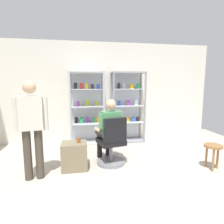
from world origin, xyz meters
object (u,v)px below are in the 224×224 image
object	(u,v)px
display_cabinet_right	(127,107)
office_chair	(112,145)
display_cabinet_left	(87,107)
storage_crate	(74,156)
tea_glass	(79,140)
standing_customer	(32,124)
wooden_stool	(213,150)
seated_shopkeeper	(109,128)

from	to	relation	value
display_cabinet_right	office_chair	xyz separation A→B (m)	(-0.69, -1.52, -0.57)
display_cabinet_left	storage_crate	bearing A→B (deg)	-101.00
storage_crate	tea_glass	xyz separation A→B (m)	(0.08, -0.01, 0.30)
tea_glass	standing_customer	world-z (taller)	standing_customer
display_cabinet_right	standing_customer	size ratio (longest dim) A/B	1.17
display_cabinet_left	wooden_stool	size ratio (longest dim) A/B	4.07
seated_shopkeeper	tea_glass	bearing A→B (deg)	-158.00
display_cabinet_left	tea_glass	bearing A→B (deg)	-97.97
display_cabinet_left	seated_shopkeeper	distance (m)	1.43
storage_crate	tea_glass	bearing A→B (deg)	-9.21
seated_shopkeeper	wooden_stool	world-z (taller)	seated_shopkeeper
display_cabinet_right	storage_crate	distance (m)	2.24
display_cabinet_left	wooden_stool	xyz separation A→B (m)	(2.23, -2.03, -0.59)
display_cabinet_right	standing_customer	xyz separation A→B (m)	(-2.07, -1.85, -0.03)
seated_shopkeeper	storage_crate	world-z (taller)	seated_shopkeeper
display_cabinet_left	storage_crate	world-z (taller)	display_cabinet_left
storage_crate	wooden_stool	distance (m)	2.58
office_chair	seated_shopkeeper	xyz separation A→B (m)	(-0.04, 0.16, 0.32)
display_cabinet_left	office_chair	distance (m)	1.67
standing_customer	wooden_stool	bearing A→B (deg)	-3.20
storage_crate	standing_customer	size ratio (longest dim) A/B	0.31
wooden_stool	tea_glass	bearing A→B (deg)	170.19
display_cabinet_right	seated_shopkeeper	world-z (taller)	display_cabinet_right
storage_crate	standing_customer	distance (m)	0.98
seated_shopkeeper	display_cabinet_right	bearing A→B (deg)	61.94
display_cabinet_right	tea_glass	bearing A→B (deg)	-129.61
office_chair	tea_glass	bearing A→B (deg)	-172.51
storage_crate	tea_glass	world-z (taller)	tea_glass
office_chair	display_cabinet_left	bearing A→B (deg)	105.26
display_cabinet_left	office_chair	world-z (taller)	display_cabinet_left
office_chair	seated_shopkeeper	world-z (taller)	seated_shopkeeper
display_cabinet_left	office_chair	xyz separation A→B (m)	(0.41, -1.52, -0.57)
office_chair	wooden_stool	world-z (taller)	office_chair
storage_crate	seated_shopkeeper	bearing A→B (deg)	18.49
display_cabinet_left	display_cabinet_right	bearing A→B (deg)	0.00
wooden_stool	display_cabinet_left	bearing A→B (deg)	137.77
display_cabinet_right	seated_shopkeeper	distance (m)	1.56
display_cabinet_left	tea_glass	world-z (taller)	display_cabinet_left
display_cabinet_right	seated_shopkeeper	size ratio (longest dim) A/B	1.47
display_cabinet_left	seated_shopkeeper	bearing A→B (deg)	-74.50
display_cabinet_left	display_cabinet_right	distance (m)	1.10
display_cabinet_left	wooden_stool	bearing A→B (deg)	-42.23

